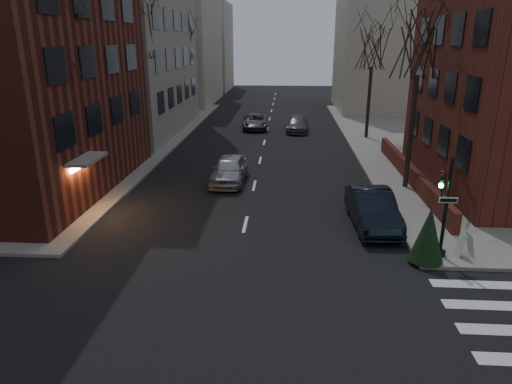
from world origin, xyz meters
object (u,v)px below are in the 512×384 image
tree_left_b (139,30)px  car_lane_gray (298,124)px  tree_right_b (373,48)px  evergreen_shrub (428,235)px  streetlamp_far (194,79)px  tree_left_c (183,42)px  tree_left_a (60,35)px  car_lane_far (255,122)px  streetlamp_near (135,104)px  parked_sedan (373,209)px  tree_right_a (420,44)px  car_lane_silver (229,170)px  sandwich_board (465,244)px  traffic_signal (444,214)px

tree_left_b → car_lane_gray: (11.69, 8.98, -8.23)m
tree_right_b → evergreen_shrub: 24.39m
streetlamp_far → tree_left_c: bearing=-106.7°
tree_left_a → car_lane_far: 24.68m
tree_left_c → tree_right_b: (17.60, -8.00, -0.44)m
tree_left_a → streetlamp_near: 9.07m
parked_sedan → car_lane_far: (-7.09, 23.92, -0.15)m
evergreen_shrub → tree_left_b: bearing=132.6°
tree_right_a → parked_sedan: bearing=-116.8°
tree_right_a → car_lane_far: 21.99m
streetlamp_near → car_lane_silver: (6.65, -3.50, -3.42)m
car_lane_silver → car_lane_gray: bearing=77.3°
tree_left_a → streetlamp_near: size_ratio=1.63×
tree_left_a → evergreen_shrub: 18.49m
parked_sedan → tree_right_a: bearing=60.5°
tree_left_b → sandwich_board: size_ratio=11.25×
tree_left_a → evergreen_shrub: bearing=-18.9°
streetlamp_near → car_lane_silver: streetlamp_near is taller
streetlamp_near → car_lane_far: bearing=63.7°
parked_sedan → tree_right_b: bearing=78.9°
tree_left_b → parked_sedan: tree_left_b is taller
car_lane_silver → evergreen_shrub: 13.36m
car_lane_silver → car_lane_gray: (4.43, 16.48, -0.13)m
streetlamp_far → car_lane_silver: 24.66m
tree_left_c → tree_right_a: (17.60, -22.00, 0.00)m
tree_left_c → tree_right_a: 28.17m
traffic_signal → tree_left_b: tree_left_b is taller
tree_left_c → evergreen_shrub: 36.02m
car_lane_gray → evergreen_shrub: evergreen_shrub is taller
parked_sedan → tree_left_c: bearing=115.2°
tree_left_c → tree_left_a: bearing=-90.0°
tree_left_a → streetlamp_far: bearing=88.8°
parked_sedan → evergreen_shrub: 4.02m
tree_right_b → parked_sedan: (-2.91, -19.76, -6.74)m
sandwich_board → parked_sedan: bearing=131.5°
tree_right_a → sandwich_board: 11.62m
tree_right_a → tree_left_c: bearing=128.7°
traffic_signal → tree_left_a: bearing=163.4°
car_lane_silver → car_lane_gray: car_lane_silver is taller
tree_left_a → evergreen_shrub: tree_left_a is taller
parked_sedan → streetlamp_far: bearing=112.6°
tree_left_c → car_lane_far: 11.24m
parked_sedan → car_lane_silver: (-7.43, 6.26, -0.02)m
car_lane_far → tree_left_c: bearing=149.8°
tree_right_a → car_lane_far: tree_right_a is taller
car_lane_gray → parked_sedan: bearing=-78.4°
sandwich_board → car_lane_silver: bearing=135.8°
tree_left_b → evergreen_shrub: tree_left_b is taller
streetlamp_near → traffic_signal: bearing=-38.9°
tree_left_b → car_lane_gray: size_ratio=2.29×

